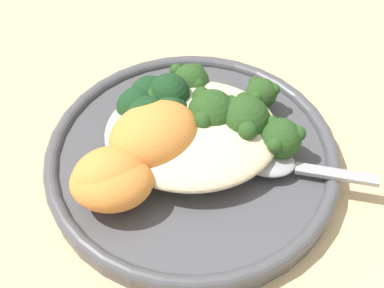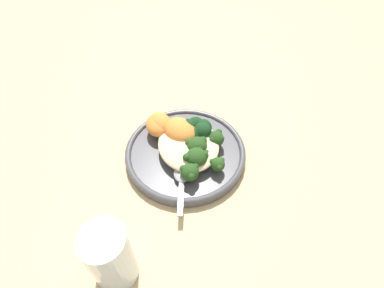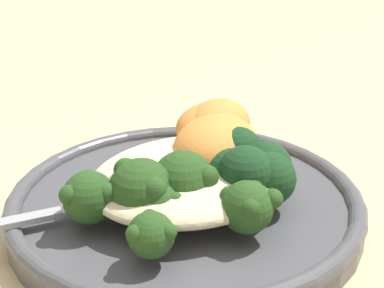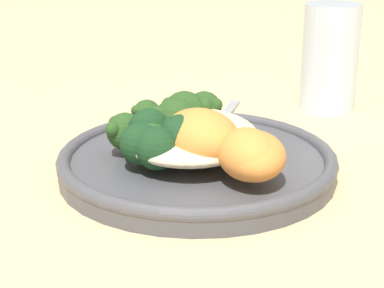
% 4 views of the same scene
% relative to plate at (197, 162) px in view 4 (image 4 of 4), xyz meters
% --- Properties ---
extents(ground_plane, '(4.00, 4.00, 0.00)m').
position_rel_plate_xyz_m(ground_plane, '(-0.00, -0.01, -0.01)').
color(ground_plane, '#D6B784').
extents(plate, '(0.24, 0.24, 0.02)m').
position_rel_plate_xyz_m(plate, '(0.00, 0.00, 0.00)').
color(plate, '#4C4C51').
rests_on(plate, ground_plane).
extents(quinoa_mound, '(0.14, 0.12, 0.03)m').
position_rel_plate_xyz_m(quinoa_mound, '(0.00, -0.01, 0.02)').
color(quinoa_mound, beige).
rests_on(quinoa_mound, plate).
extents(broccoli_stalk_0, '(0.10, 0.04, 0.03)m').
position_rel_plate_xyz_m(broccoli_stalk_0, '(-0.05, 0.01, 0.02)').
color(broccoli_stalk_0, '#9EBC66').
rests_on(broccoli_stalk_0, plate).
extents(broccoli_stalk_1, '(0.10, 0.08, 0.04)m').
position_rel_plate_xyz_m(broccoli_stalk_1, '(-0.03, -0.01, 0.03)').
color(broccoli_stalk_1, '#9EBC66').
rests_on(broccoli_stalk_1, plate).
extents(broccoli_stalk_2, '(0.10, 0.10, 0.03)m').
position_rel_plate_xyz_m(broccoli_stalk_2, '(-0.04, -0.03, 0.02)').
color(broccoli_stalk_2, '#9EBC66').
rests_on(broccoli_stalk_2, plate).
extents(broccoli_stalk_3, '(0.07, 0.07, 0.03)m').
position_rel_plate_xyz_m(broccoli_stalk_3, '(-0.03, -0.01, 0.02)').
color(broccoli_stalk_3, '#9EBC66').
rests_on(broccoli_stalk_3, plate).
extents(broccoli_stalk_4, '(0.06, 0.08, 0.04)m').
position_rel_plate_xyz_m(broccoli_stalk_4, '(-0.01, -0.01, 0.03)').
color(broccoli_stalk_4, '#9EBC66').
rests_on(broccoli_stalk_4, plate).
extents(broccoli_stalk_5, '(0.03, 0.11, 0.03)m').
position_rel_plate_xyz_m(broccoli_stalk_5, '(0.00, -0.04, 0.02)').
color(broccoli_stalk_5, '#9EBC66').
rests_on(broccoli_stalk_5, plate).
extents(broccoli_stalk_6, '(0.04, 0.09, 0.04)m').
position_rel_plate_xyz_m(broccoli_stalk_6, '(0.02, -0.03, 0.03)').
color(broccoli_stalk_6, '#9EBC66').
rests_on(broccoli_stalk_6, plate).
extents(broccoli_stalk_7, '(0.05, 0.08, 0.03)m').
position_rel_plate_xyz_m(broccoli_stalk_7, '(0.02, -0.01, 0.02)').
color(broccoli_stalk_7, '#9EBC66').
rests_on(broccoli_stalk_7, plate).
extents(sweet_potato_chunk_0, '(0.09, 0.09, 0.04)m').
position_rel_plate_xyz_m(sweet_potato_chunk_0, '(0.03, 0.00, 0.03)').
color(sweet_potato_chunk_0, orange).
rests_on(sweet_potato_chunk_0, plate).
extents(sweet_potato_chunk_1, '(0.06, 0.05, 0.04)m').
position_rel_plate_xyz_m(sweet_potato_chunk_1, '(0.06, 0.04, 0.03)').
color(sweet_potato_chunk_1, orange).
rests_on(sweet_potato_chunk_1, plate).
extents(sweet_potato_chunk_2, '(0.07, 0.06, 0.04)m').
position_rel_plate_xyz_m(sweet_potato_chunk_2, '(0.06, 0.04, 0.03)').
color(sweet_potato_chunk_2, orange).
rests_on(sweet_potato_chunk_2, plate).
extents(kale_tuft, '(0.06, 0.06, 0.04)m').
position_rel_plate_xyz_m(kale_tuft, '(0.03, -0.03, 0.03)').
color(kale_tuft, '#193D1E').
rests_on(kale_tuft, plate).
extents(spoon, '(0.11, 0.04, 0.01)m').
position_rel_plate_xyz_m(spoon, '(-0.07, 0.02, 0.01)').
color(spoon, '#A3A3A8').
rests_on(spoon, plate).
extents(water_glass, '(0.06, 0.06, 0.12)m').
position_rel_plate_xyz_m(water_glass, '(-0.20, 0.14, 0.05)').
color(water_glass, silver).
rests_on(water_glass, ground_plane).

